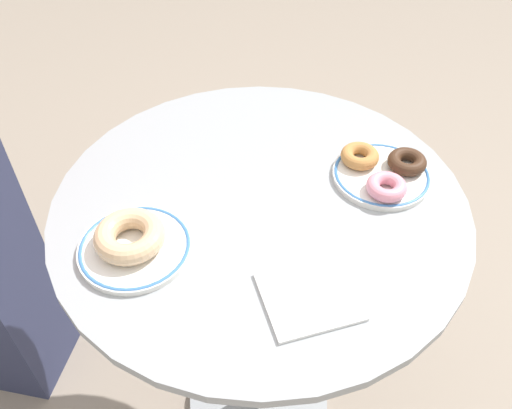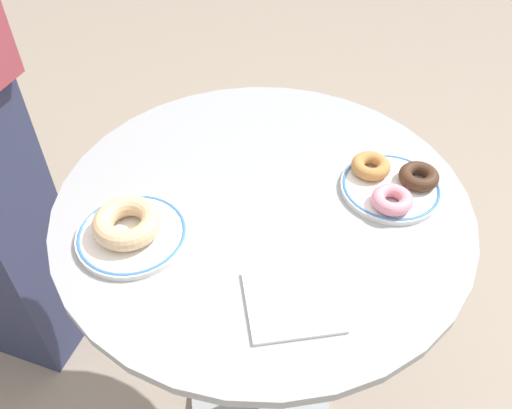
% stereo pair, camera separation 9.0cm
% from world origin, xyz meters
% --- Properties ---
extents(ground_plane, '(7.00, 7.00, 0.02)m').
position_xyz_m(ground_plane, '(0.00, 0.00, -0.01)').
color(ground_plane, gray).
extents(cafe_table, '(0.73, 0.73, 0.77)m').
position_xyz_m(cafe_table, '(0.00, 0.00, 0.54)').
color(cafe_table, '#999EA3').
rests_on(cafe_table, ground).
extents(plate_left, '(0.18, 0.18, 0.01)m').
position_xyz_m(plate_left, '(-0.23, -0.03, 0.78)').
color(plate_left, white).
rests_on(plate_left, cafe_table).
extents(plate_right, '(0.18, 0.18, 0.01)m').
position_xyz_m(plate_right, '(0.23, -0.03, 0.78)').
color(plate_right, white).
rests_on(plate_right, cafe_table).
extents(donut_glazed, '(0.13, 0.13, 0.03)m').
position_xyz_m(donut_glazed, '(-0.23, -0.02, 0.80)').
color(donut_glazed, '#E0B789').
rests_on(donut_glazed, plate_left).
extents(donut_chocolate, '(0.10, 0.10, 0.02)m').
position_xyz_m(donut_chocolate, '(0.28, -0.03, 0.80)').
color(donut_chocolate, '#422819').
rests_on(donut_chocolate, plate_right).
extents(donut_old_fashioned, '(0.09, 0.09, 0.02)m').
position_xyz_m(donut_old_fashioned, '(0.21, 0.02, 0.80)').
color(donut_old_fashioned, '#BC7F42').
rests_on(donut_old_fashioned, plate_right).
extents(donut_pink_frosted, '(0.07, 0.07, 0.02)m').
position_xyz_m(donut_pink_frosted, '(0.21, -0.07, 0.80)').
color(donut_pink_frosted, pink).
rests_on(donut_pink_frosted, plate_right).
extents(paper_napkin, '(0.15, 0.14, 0.01)m').
position_xyz_m(paper_napkin, '(-0.01, -0.22, 0.78)').
color(paper_napkin, white).
rests_on(paper_napkin, cafe_table).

